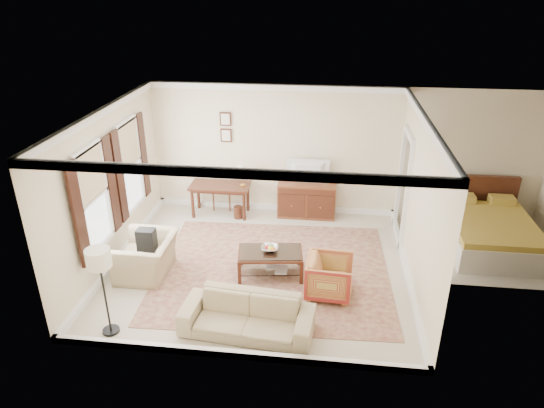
% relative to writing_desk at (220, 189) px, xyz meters
% --- Properties ---
extents(room_shell, '(5.51, 5.01, 2.91)m').
position_rel_writing_desk_xyz_m(room_shell, '(1.19, -2.07, 1.86)').
color(room_shell, beige).
rests_on(room_shell, ground).
extents(annex_bedroom, '(3.00, 2.70, 2.90)m').
position_rel_writing_desk_xyz_m(annex_bedroom, '(5.68, -0.92, -0.27)').
color(annex_bedroom, beige).
rests_on(annex_bedroom, ground).
extents(window_front, '(0.12, 1.56, 1.80)m').
position_rel_writing_desk_xyz_m(window_front, '(-1.51, -2.77, 0.94)').
color(window_front, '#CCB284').
rests_on(window_front, room_shell).
extents(window_rear, '(0.12, 1.56, 1.80)m').
position_rel_writing_desk_xyz_m(window_rear, '(-1.51, -1.17, 0.94)').
color(window_rear, '#CCB284').
rests_on(window_rear, room_shell).
extents(doorway, '(0.10, 1.12, 2.25)m').
position_rel_writing_desk_xyz_m(doorway, '(3.90, -0.57, 0.46)').
color(doorway, white).
rests_on(doorway, room_shell).
extents(rug, '(4.35, 3.77, 0.01)m').
position_rel_writing_desk_xyz_m(rug, '(1.46, -2.21, -0.61)').
color(rug, maroon).
rests_on(rug, room_shell).
extents(writing_desk, '(1.33, 0.66, 0.72)m').
position_rel_writing_desk_xyz_m(writing_desk, '(0.00, 0.00, 0.00)').
color(writing_desk, '#452013').
rests_on(writing_desk, room_shell).
extents(desk_chair, '(0.46, 0.46, 1.05)m').
position_rel_writing_desk_xyz_m(desk_chair, '(-0.02, 0.35, -0.09)').
color(desk_chair, brown).
rests_on(desk_chair, room_shell).
extents(desk_lamp, '(0.32, 0.32, 0.50)m').
position_rel_writing_desk_xyz_m(desk_lamp, '(0.51, 0.00, 0.36)').
color(desk_lamp, silver).
rests_on(desk_lamp, writing_desk).
extents(framed_prints, '(0.25, 0.04, 0.68)m').
position_rel_writing_desk_xyz_m(framed_prints, '(0.10, 0.40, 1.33)').
color(framed_prints, '#452013').
rests_on(framed_prints, room_shell).
extents(sideboard, '(1.28, 0.49, 0.79)m').
position_rel_writing_desk_xyz_m(sideboard, '(1.94, 0.16, -0.22)').
color(sideboard, brown).
rests_on(sideboard, room_shell).
extents(tv, '(0.89, 0.51, 0.12)m').
position_rel_writing_desk_xyz_m(tv, '(1.94, 0.14, 0.62)').
color(tv, black).
rests_on(tv, sideboard).
extents(coffee_table, '(1.22, 0.82, 0.49)m').
position_rel_writing_desk_xyz_m(coffee_table, '(1.43, -2.35, -0.24)').
color(coffee_table, '#452013').
rests_on(coffee_table, room_shell).
extents(fruit_bowl, '(0.42, 0.42, 0.10)m').
position_rel_writing_desk_xyz_m(fruit_bowl, '(1.41, -2.31, -0.07)').
color(fruit_bowl, silver).
rests_on(fruit_bowl, coffee_table).
extents(book_a, '(0.28, 0.07, 0.38)m').
position_rel_writing_desk_xyz_m(book_a, '(1.35, -2.34, -0.42)').
color(book_a, brown).
rests_on(book_a, coffee_table).
extents(book_b, '(0.28, 0.04, 0.38)m').
position_rel_writing_desk_xyz_m(book_b, '(1.54, -2.45, -0.43)').
color(book_b, brown).
rests_on(book_b, coffee_table).
extents(striped_armchair, '(0.75, 0.80, 0.77)m').
position_rel_writing_desk_xyz_m(striped_armchair, '(2.49, -2.83, -0.23)').
color(striped_armchair, maroon).
rests_on(striped_armchair, room_shell).
extents(club_armchair, '(0.73, 1.11, 0.97)m').
position_rel_writing_desk_xyz_m(club_armchair, '(-0.80, -2.58, -0.13)').
color(club_armchair, tan).
rests_on(club_armchair, room_shell).
extents(backpack, '(0.26, 0.35, 0.40)m').
position_rel_writing_desk_xyz_m(backpack, '(-0.76, -2.56, 0.12)').
color(backpack, black).
rests_on(backpack, club_armchair).
extents(sofa, '(2.05, 0.77, 0.78)m').
position_rel_writing_desk_xyz_m(sofa, '(1.27, -3.95, -0.22)').
color(sofa, tan).
rests_on(sofa, room_shell).
extents(floor_lamp, '(0.36, 0.36, 1.45)m').
position_rel_writing_desk_xyz_m(floor_lamp, '(-0.80, -4.21, 0.59)').
color(floor_lamp, black).
rests_on(floor_lamp, room_shell).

